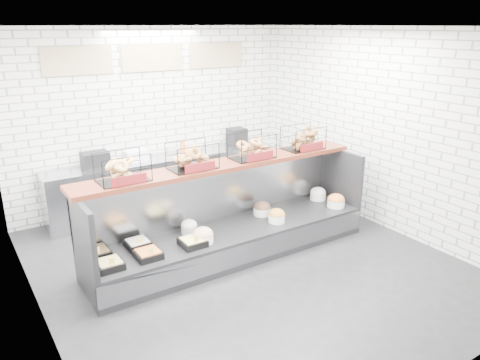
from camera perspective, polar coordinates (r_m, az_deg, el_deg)
ground at (r=6.33m, az=0.57°, el=-10.07°), size 5.50×5.50×0.00m
room_shell at (r=6.14m, az=-2.53°, el=9.43°), size 5.02×5.51×3.01m
display_case at (r=6.44m, az=-1.15°, el=-6.30°), size 4.00×0.90×1.20m
bagel_shelf at (r=6.22m, az=-2.04°, el=3.11°), size 4.10×0.50×0.40m
prep_counter at (r=8.11m, az=-8.98°, el=-0.10°), size 4.00×0.60×1.20m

